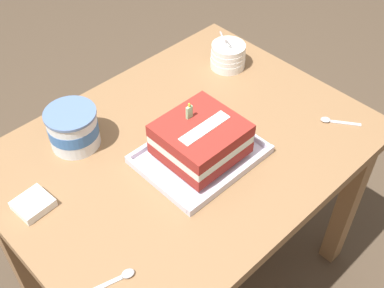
{
  "coord_description": "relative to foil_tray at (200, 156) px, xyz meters",
  "views": [
    {
      "loc": [
        -0.67,
        -0.73,
        1.71
      ],
      "look_at": [
        -0.0,
        -0.03,
        0.73
      ],
      "focal_mm": 46.04,
      "sensor_mm": 36.0,
      "label": 1
    }
  ],
  "objects": [
    {
      "name": "birthday_cake",
      "position": [
        0.0,
        0.0,
        0.07
      ],
      "size": [
        0.21,
        0.2,
        0.15
      ],
      "color": "maroon",
      "rests_on": "foil_tray"
    },
    {
      "name": "serving_spoon_near_tray",
      "position": [
        -0.4,
        -0.14,
        -0.0
      ],
      "size": [
        0.15,
        0.06,
        0.01
      ],
      "color": "silver",
      "rests_on": "dining_table"
    },
    {
      "name": "serving_spoon_by_bowls",
      "position": [
        0.39,
        -0.17,
        -0.0
      ],
      "size": [
        0.08,
        0.11,
        0.01
      ],
      "color": "silver",
      "rests_on": "dining_table"
    },
    {
      "name": "ice_cream_tub",
      "position": [
        -0.22,
        0.29,
        0.05
      ],
      "size": [
        0.15,
        0.15,
        0.12
      ],
      "color": "white",
      "rests_on": "dining_table"
    },
    {
      "name": "ground_plane",
      "position": [
        0.0,
        0.07,
        -0.71
      ],
      "size": [
        8.0,
        8.0,
        0.0
      ],
      "primitive_type": "plane",
      "color": "#4C3D2D"
    },
    {
      "name": "bowl_stack",
      "position": [
        0.37,
        0.24,
        0.03
      ],
      "size": [
        0.12,
        0.12,
        0.13
      ],
      "color": "white",
      "rests_on": "dining_table"
    },
    {
      "name": "napkin_pile",
      "position": [
        -0.43,
        0.17,
        0.01
      ],
      "size": [
        0.09,
        0.09,
        0.02
      ],
      "color": "white",
      "rests_on": "dining_table"
    },
    {
      "name": "dining_table",
      "position": [
        0.0,
        0.07,
        -0.11
      ],
      "size": [
        1.06,
        0.79,
        0.7
      ],
      "color": "olive",
      "rests_on": "ground_plane"
    },
    {
      "name": "foil_tray",
      "position": [
        0.0,
        0.0,
        0.0
      ],
      "size": [
        0.33,
        0.26,
        0.02
      ],
      "color": "silver",
      "rests_on": "dining_table"
    }
  ]
}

